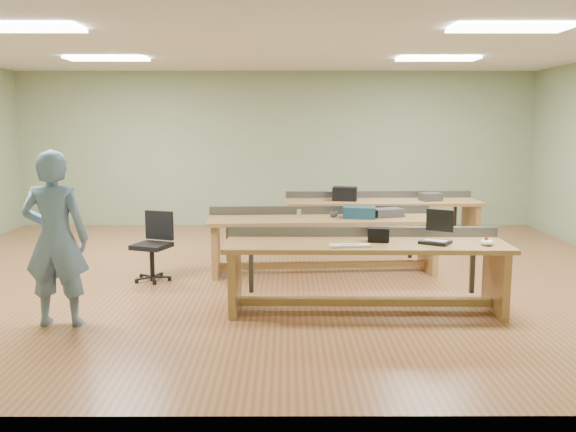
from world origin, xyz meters
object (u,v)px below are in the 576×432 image
Objects in this scene: parts_bin_grey at (387,212)px; mug at (334,214)px; laptop_base at (435,242)px; task_chair at (154,255)px; camera_bag at (379,235)px; parts_bin_teal at (359,212)px; workbench_mid at (323,231)px; drinks_can at (299,213)px; person at (56,239)px; workbench_front at (365,259)px; workbench_back at (382,211)px.

mug is at bearing -175.33° from parts_bin_grey.
task_chair is (-3.28, 1.38, -0.44)m from laptop_base.
camera_bag is 0.25× the size of task_chair.
laptop_base is 0.34× the size of task_chair.
parts_bin_teal is at bearing 101.99° from camera_bag.
workbench_mid is 0.41m from drinks_can.
task_chair is at bearing 166.55° from camera_bag.
task_chair is 8.06× the size of drinks_can.
task_chair is at bearing -170.41° from parts_bin_grey.
drinks_can is (1.88, 0.44, 0.48)m from task_chair.
person is at bearing -142.64° from mug.
person is 1.94m from task_chair.
workbench_front is 10.18× the size of laptop_base.
workbench_front is 1.89m from parts_bin_grey.
drinks_can is at bearing -177.99° from mug.
workbench_mid is 2.15m from workbench_back.
camera_bag is 0.53× the size of parts_bin_teal.
person reaches higher than drinks_can.
workbench_front and workbench_back have the same top height.
workbench_mid reaches higher than mug.
laptop_base is (3.85, 0.39, -0.11)m from person.
drinks_can is at bearing 160.13° from laptop_base.
camera_bag is at bearing -89.81° from parts_bin_teal.
person reaches higher than workbench_back.
workbench_front reaches higher than laptop_base.
workbench_front is 27.42× the size of mug.
parts_bin_teal reaches higher than workbench_mid.
person is (-3.12, -0.49, 0.32)m from workbench_front.
workbench_front is 27.53× the size of drinks_can.
workbench_front is 1.76m from workbench_mid.
mug is at bearing 149.44° from laptop_base.
workbench_mid is at bearing -175.22° from parts_bin_grey.
camera_bag reaches higher than parts_bin_grey.
parts_bin_teal is (2.69, 0.43, 0.50)m from task_chair.
workbench_back is 7.52× the size of parts_bin_teal.
task_chair is 3.16m from parts_bin_grey.
camera_bag reaches higher than workbench_front.
workbench_front is 1.71× the size of person.
parts_bin_teal is (0.14, 1.70, 0.26)m from workbench_front.
parts_bin_teal is at bearing 140.66° from laptop_base.
workbench_mid is (-0.35, 1.72, 0.00)m from workbench_front.
task_chair reaches higher than parts_bin_grey.
parts_bin_grey and drinks_can have the same top height.
task_chair reaches higher than mug.
workbench_front is 0.94× the size of workbench_back.
parts_bin_teal reaches higher than parts_bin_grey.
mug reaches higher than laptop_base.
workbench_front reaches higher than mug.
drinks_can is at bearing 178.71° from parts_bin_teal.
workbench_front is 1.86m from drinks_can.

